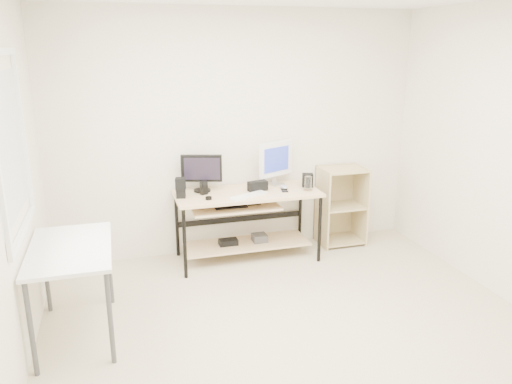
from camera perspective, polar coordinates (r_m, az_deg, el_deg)
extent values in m
cube|color=beige|center=(4.07, 5.44, -16.71)|extent=(4.00, 4.00, 0.01)
cube|color=silver|center=(5.40, -2.02, 6.64)|extent=(4.00, 0.01, 2.60)
cube|color=white|center=(3.87, -26.15, 4.85)|extent=(0.01, 1.00, 1.20)
cube|color=beige|center=(5.20, -1.02, -0.13)|extent=(1.50, 0.65, 0.03)
cube|color=beige|center=(5.15, -2.48, -1.64)|extent=(0.90, 0.49, 0.02)
cube|color=beige|center=(5.44, -1.13, -5.91)|extent=(1.35, 0.46, 0.02)
cube|color=black|center=(5.13, -3.02, -1.52)|extent=(0.33, 0.22, 0.01)
cylinder|color=black|center=(5.15, -0.18, -1.46)|extent=(0.14, 0.01, 0.01)
cube|color=#404042|center=(5.46, 0.40, -5.26)|extent=(0.15, 0.15, 0.08)
cube|color=black|center=(5.38, -3.20, -5.73)|extent=(0.20, 0.12, 0.06)
cylinder|color=black|center=(4.93, -8.15, -5.89)|extent=(0.04, 0.04, 0.72)
cylinder|color=black|center=(5.45, -9.02, -3.68)|extent=(0.04, 0.04, 0.72)
cylinder|color=black|center=(5.29, 7.29, -4.26)|extent=(0.04, 0.04, 0.72)
cylinder|color=black|center=(5.78, 5.06, -2.36)|extent=(0.04, 0.04, 0.72)
cube|color=white|center=(4.05, -20.49, -6.10)|extent=(0.60, 1.00, 0.03)
cylinder|color=#404042|center=(3.83, -24.33, -14.12)|extent=(0.04, 0.04, 0.72)
cylinder|color=#404042|center=(4.65, -22.90, -8.49)|extent=(0.04, 0.04, 0.72)
cylinder|color=#404042|center=(3.78, -16.32, -13.68)|extent=(0.04, 0.04, 0.72)
cylinder|color=#404042|center=(4.61, -16.43, -8.05)|extent=(0.04, 0.04, 0.72)
cube|color=tan|center=(5.69, 7.55, -1.81)|extent=(0.02, 0.40, 0.90)
cube|color=tan|center=(5.89, 11.83, -1.38)|extent=(0.02, 0.40, 0.90)
cube|color=tan|center=(5.95, 8.94, -1.05)|extent=(0.50, 0.02, 0.90)
cube|color=tan|center=(5.92, 9.54, -5.37)|extent=(0.46, 0.38, 0.02)
cube|color=tan|center=(5.79, 9.73, -1.59)|extent=(0.46, 0.38, 0.02)
cube|color=tan|center=(5.67, 9.93, 2.54)|extent=(0.46, 0.38, 0.02)
cylinder|color=black|center=(5.24, -6.16, 0.19)|extent=(0.18, 0.18, 0.02)
cylinder|color=black|center=(5.23, -6.18, 0.75)|extent=(0.04, 0.04, 0.09)
cube|color=black|center=(5.18, -6.24, 2.72)|extent=(0.42, 0.16, 0.28)
cube|color=black|center=(5.16, -6.20, 2.66)|extent=(0.35, 0.10, 0.23)
cube|color=silver|center=(5.47, 2.25, 0.92)|extent=(0.16, 0.14, 0.01)
cylinder|color=silver|center=(5.45, 2.25, 1.44)|extent=(0.04, 0.04, 0.09)
cube|color=white|center=(5.40, 2.28, 3.80)|extent=(0.42, 0.22, 0.37)
cube|color=#2939B1|center=(5.37, 2.37, 3.74)|extent=(0.34, 0.16, 0.30)
cube|color=white|center=(5.04, -0.83, -0.41)|extent=(0.43, 0.28, 0.01)
ellipsoid|color=#B4B4B9|center=(5.30, 3.21, 0.59)|extent=(0.09, 0.13, 0.04)
cube|color=black|center=(5.22, 0.19, 0.70)|extent=(0.22, 0.12, 0.10)
cube|color=black|center=(5.04, -8.57, -0.19)|extent=(0.11, 0.11, 0.08)
cube|color=black|center=(5.02, -8.62, 0.91)|extent=(0.12, 0.12, 0.12)
cube|color=black|center=(5.41, 5.92, 1.36)|extent=(0.15, 0.15, 0.14)
cube|color=black|center=(5.11, -5.99, 0.50)|extent=(0.08, 0.07, 0.14)
cylinder|color=black|center=(4.95, -5.44, -0.71)|extent=(0.07, 0.07, 0.03)
cube|color=black|center=(5.24, 3.27, 0.19)|extent=(0.08, 0.13, 0.01)
cylinder|color=#9B7346|center=(5.27, 5.95, 0.22)|extent=(0.12, 0.12, 0.01)
cylinder|color=white|center=(5.25, 5.97, 1.02)|extent=(0.09, 0.09, 0.15)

